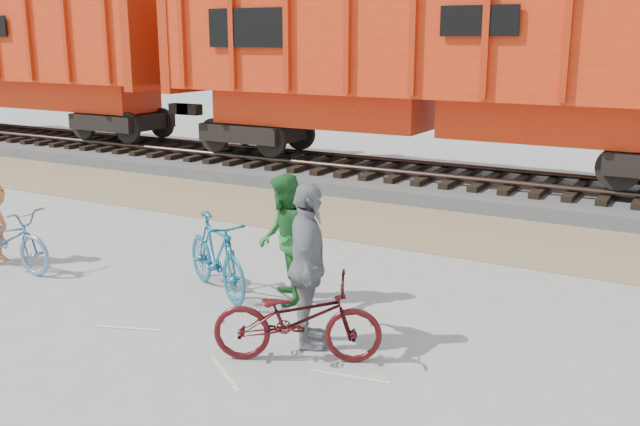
# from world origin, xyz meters

# --- Properties ---
(ground) EXTENTS (120.00, 120.00, 0.00)m
(ground) POSITION_xyz_m (0.00, 0.00, 0.00)
(ground) COLOR #9E9E99
(ground) RESTS_ON ground
(gravel_strip) EXTENTS (120.00, 3.00, 0.02)m
(gravel_strip) POSITION_xyz_m (0.00, 5.50, 0.01)
(gravel_strip) COLOR #9A815F
(gravel_strip) RESTS_ON ground
(ballast_bed) EXTENTS (120.00, 4.00, 0.30)m
(ballast_bed) POSITION_xyz_m (0.00, 9.00, 0.15)
(ballast_bed) COLOR slate
(ballast_bed) RESTS_ON ground
(track) EXTENTS (120.00, 2.60, 0.24)m
(track) POSITION_xyz_m (0.00, 9.00, 0.47)
(track) COLOR black
(track) RESTS_ON ballast_bed
(hopper_car_left) EXTENTS (14.00, 3.13, 4.65)m
(hopper_car_left) POSITION_xyz_m (-15.69, 9.00, 3.01)
(hopper_car_left) COLOR black
(hopper_car_left) RESTS_ON track
(hopper_car_center) EXTENTS (14.00, 3.13, 4.65)m
(hopper_car_center) POSITION_xyz_m (-0.69, 9.00, 3.01)
(hopper_car_center) COLOR black
(hopper_car_center) RESTS_ON track
(bicycle_blue) EXTENTS (1.90, 0.70, 0.99)m
(bicycle_blue) POSITION_xyz_m (-4.30, 0.05, 0.50)
(bicycle_blue) COLOR #5F87B0
(bicycle_blue) RESTS_ON ground
(bicycle_teal) EXTENTS (1.88, 1.37, 1.12)m
(bicycle_teal) POSITION_xyz_m (-0.80, 0.76, 0.56)
(bicycle_teal) COLOR #18617F
(bicycle_teal) RESTS_ON ground
(bicycle_maroon) EXTENTS (1.97, 1.42, 0.99)m
(bicycle_maroon) POSITION_xyz_m (1.30, -0.52, 0.49)
(bicycle_maroon) COLOR #470E10
(bicycle_maroon) RESTS_ON ground
(person_man) EXTENTS (1.05, 1.09, 1.77)m
(person_man) POSITION_xyz_m (0.20, 0.96, 0.88)
(person_man) COLOR #25682B
(person_man) RESTS_ON ground
(person_woman) EXTENTS (1.00, 1.22, 1.94)m
(person_woman) POSITION_xyz_m (1.20, -0.12, 0.97)
(person_woman) COLOR gray
(person_woman) RESTS_ON ground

